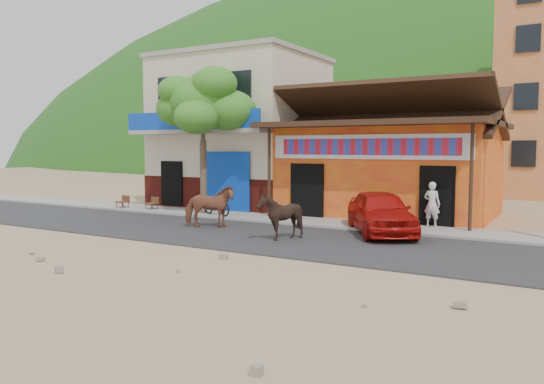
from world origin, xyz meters
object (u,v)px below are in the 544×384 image
(scooter, at_px, (217,204))
(pedestrian, at_px, (432,204))
(cow_dark, at_px, (280,216))
(red_car, at_px, (381,212))
(cow_tan, at_px, (209,207))
(cafe_chair_left, at_px, (122,196))
(tree, at_px, (203,140))
(cafe_chair_right, at_px, (152,198))

(scooter, xyz_separation_m, pedestrian, (8.19, 1.23, 0.33))
(cow_dark, relative_size, red_car, 0.34)
(cow_tan, bearing_deg, cafe_chair_left, 40.07)
(cow_tan, relative_size, cafe_chair_left, 1.73)
(tree, bearing_deg, cafe_chair_right, -179.28)
(cow_dark, height_order, scooter, cow_dark)
(red_car, bearing_deg, cow_dark, -162.78)
(cow_tan, bearing_deg, scooter, 1.05)
(pedestrian, bearing_deg, cafe_chair_left, 12.62)
(cow_tan, bearing_deg, cow_dark, -134.66)
(pedestrian, bearing_deg, red_car, 65.97)
(tree, bearing_deg, cafe_chair_left, -176.53)
(cow_tan, relative_size, scooter, 1.04)
(cow_tan, xyz_separation_m, red_car, (5.58, 1.73, -0.03))
(tree, distance_m, cow_dark, 7.13)
(cow_tan, relative_size, cafe_chair_right, 1.80)
(scooter, distance_m, cafe_chair_right, 3.77)
(cow_dark, bearing_deg, cafe_chair_left, -130.73)
(tree, bearing_deg, cow_tan, -49.33)
(cow_dark, xyz_separation_m, cafe_chair_right, (-8.53, 3.57, -0.15))
(cow_tan, height_order, red_car, cow_tan)
(tree, height_order, cafe_chair_right, tree)
(pedestrian, bearing_deg, cow_tan, 35.91)
(cafe_chair_left, bearing_deg, cafe_chair_right, 11.67)
(cow_dark, bearing_deg, cafe_chair_right, -135.12)
(red_car, height_order, cafe_chair_right, red_car)
(cow_tan, bearing_deg, pedestrian, -91.66)
(red_car, bearing_deg, cafe_chair_right, 142.89)
(cow_dark, distance_m, scooter, 5.79)
(cow_dark, height_order, red_car, cow_dark)
(red_car, height_order, scooter, red_car)
(tree, relative_size, scooter, 3.57)
(pedestrian, bearing_deg, cafe_chair_right, 12.16)
(cow_tan, height_order, cafe_chair_right, cow_tan)
(cow_tan, xyz_separation_m, cow_dark, (3.33, -0.88, -0.02))
(red_car, distance_m, scooter, 7.06)
(cow_tan, xyz_separation_m, cafe_chair_right, (-5.19, 2.69, -0.17))
(scooter, height_order, pedestrian, pedestrian)
(cow_dark, bearing_deg, scooter, -146.89)
(cow_dark, height_order, pedestrian, pedestrian)
(pedestrian, distance_m, cafe_chair_left, 13.55)
(tree, xyz_separation_m, cow_dark, (5.68, -3.61, -2.36))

